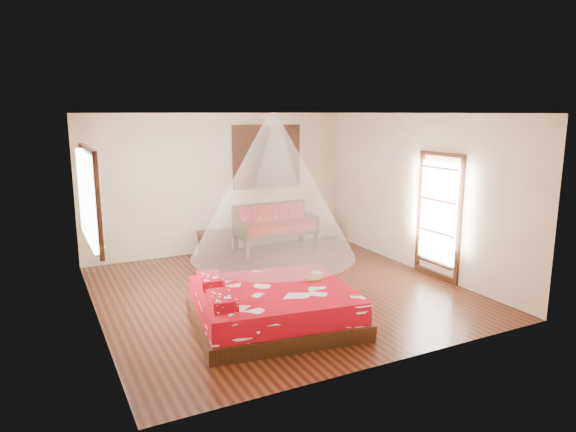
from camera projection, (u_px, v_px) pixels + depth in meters
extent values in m
cube|color=black|center=(279.00, 291.00, 8.25)|extent=(5.50, 5.50, 0.02)
cube|color=white|center=(279.00, 112.00, 7.69)|extent=(5.50, 5.50, 0.02)
cube|color=#CBB394|center=(91.00, 222.00, 6.75)|extent=(0.02, 5.50, 2.80)
cube|color=#CBB394|center=(418.00, 193.00, 9.19)|extent=(0.02, 5.50, 2.80)
cube|color=#CBB394|center=(220.00, 183.00, 10.38)|extent=(5.50, 0.02, 2.80)
cube|color=#CBB394|center=(390.00, 245.00, 5.55)|extent=(5.50, 0.02, 2.80)
cube|color=black|center=(274.00, 317.00, 6.94)|extent=(2.35, 2.18, 0.20)
cube|color=#AF0515|center=(274.00, 299.00, 6.89)|extent=(2.24, 2.07, 0.30)
cube|color=#AF0515|center=(222.00, 300.00, 6.23)|extent=(0.38, 0.59, 0.14)
cube|color=#AF0515|center=(210.00, 280.00, 6.97)|extent=(0.38, 0.59, 0.14)
cube|color=black|center=(247.00, 247.00, 10.06)|extent=(0.08, 0.08, 0.42)
cube|color=black|center=(316.00, 239.00, 10.74)|extent=(0.08, 0.08, 0.42)
cube|color=black|center=(236.00, 240.00, 10.60)|extent=(0.08, 0.08, 0.42)
cube|color=black|center=(302.00, 233.00, 11.29)|extent=(0.08, 0.08, 0.42)
cube|color=black|center=(276.00, 232.00, 10.64)|extent=(1.67, 0.74, 0.08)
cube|color=#9B0512|center=(276.00, 227.00, 10.62)|extent=(1.61, 0.68, 0.14)
cube|color=black|center=(269.00, 215.00, 10.87)|extent=(1.67, 0.06, 0.55)
cube|color=black|center=(240.00, 228.00, 10.26)|extent=(0.06, 0.74, 0.30)
cube|color=black|center=(309.00, 221.00, 10.96)|extent=(0.06, 0.74, 0.30)
cube|color=#AF0515|center=(247.00, 216.00, 10.51)|extent=(0.35, 0.19, 0.37)
cube|color=#AF0515|center=(263.00, 214.00, 10.67)|extent=(0.35, 0.19, 0.37)
cube|color=#AF0515|center=(279.00, 212.00, 10.83)|extent=(0.35, 0.19, 0.37)
cube|color=#AF0515|center=(295.00, 211.00, 11.00)|extent=(0.35, 0.19, 0.37)
cube|color=black|center=(215.00, 245.00, 10.24)|extent=(0.74, 0.60, 0.42)
cube|color=black|center=(214.00, 234.00, 10.19)|extent=(0.78, 0.65, 0.05)
cube|color=black|center=(267.00, 157.00, 10.70)|extent=(1.52, 0.06, 1.32)
cube|color=black|center=(267.00, 157.00, 10.69)|extent=(1.35, 0.04, 1.10)
cube|color=black|center=(90.00, 197.00, 6.88)|extent=(0.08, 1.74, 1.34)
cube|color=silver|center=(94.00, 197.00, 6.90)|extent=(0.04, 1.54, 1.10)
cube|color=black|center=(438.00, 218.00, 8.71)|extent=(0.08, 1.02, 2.16)
cube|color=white|center=(438.00, 212.00, 8.69)|extent=(0.03, 0.82, 1.70)
cylinder|color=brown|center=(314.00, 278.00, 7.25)|extent=(0.27, 0.27, 0.03)
cone|color=white|center=(273.00, 189.00, 6.59)|extent=(2.16, 2.16, 1.80)
cone|color=white|center=(277.00, 154.00, 10.27)|extent=(0.94, 0.94, 1.50)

